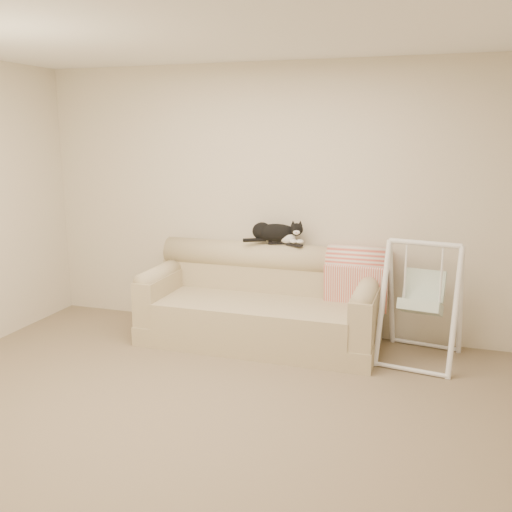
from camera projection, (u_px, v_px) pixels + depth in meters
The scene contains 8 objects.
ground_plane at pixel (204, 419), 3.95m from camera, with size 5.00×5.00×0.00m, color #71614F.
room_shell at pixel (199, 200), 3.63m from camera, with size 5.04×4.04×2.60m.
sofa at pixel (262, 305), 5.40m from camera, with size 2.20×0.93×0.90m.
remote_a at pixel (277, 243), 5.49m from camera, with size 0.19×0.10×0.03m.
remote_b at pixel (294, 245), 5.40m from camera, with size 0.18×0.11×0.02m.
tuxedo_cat at pixel (276, 233), 5.47m from camera, with size 0.58×0.28×0.23m.
throw_blanket at pixel (358, 267), 5.27m from camera, with size 0.57×0.38×0.58m.
baby_swing at pixel (422, 301), 4.90m from camera, with size 0.74×0.78×1.06m.
Camera 1 is at (1.46, -3.33, 1.95)m, focal length 40.00 mm.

